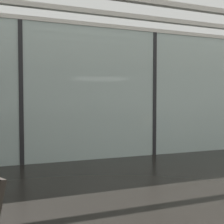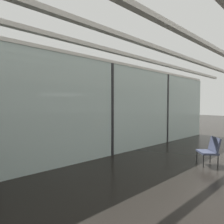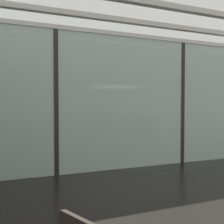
% 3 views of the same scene
% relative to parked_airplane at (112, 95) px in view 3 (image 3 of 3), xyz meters
% --- Properties ---
extents(glass_curtain_wall, '(14.00, 0.08, 3.39)m').
position_rel_parked_airplane_xyz_m(glass_curtain_wall, '(0.53, -4.33, -0.38)').
color(glass_curtain_wall, '#A3B7B2').
rests_on(glass_curtain_wall, ground).
extents(window_mullion_0, '(0.10, 0.12, 3.39)m').
position_rel_parked_airplane_xyz_m(window_mullion_0, '(-2.97, -4.33, -0.38)').
color(window_mullion_0, black).
rests_on(window_mullion_0, ground).
extents(window_mullion_1, '(0.10, 0.12, 3.39)m').
position_rel_parked_airplane_xyz_m(window_mullion_1, '(0.53, -4.33, -0.38)').
color(window_mullion_1, black).
rests_on(window_mullion_1, ground).
extents(parked_airplane, '(13.78, 4.15, 4.15)m').
position_rel_parked_airplane_xyz_m(parked_airplane, '(0.00, 0.00, 0.00)').
color(parked_airplane, silver).
rests_on(parked_airplane, ground).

